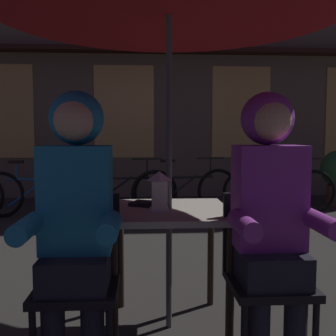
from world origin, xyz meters
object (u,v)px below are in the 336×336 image
Objects in this scene: bicycle_third at (121,191)px; bicycle_fifth at (279,191)px; person_right_hooded at (270,202)px; book at (148,204)px; cafe_table at (169,225)px; person_left_hooded at (76,204)px; chair_right at (265,268)px; chair_left at (79,272)px; bicycle_second at (37,193)px; lantern at (159,190)px; bicycle_fourth at (186,190)px.

bicycle_third is 1.00× the size of bicycle_fifth.
person_right_hooded is 0.81m from book.
cafe_table is 0.53× the size of person_left_hooded.
cafe_table is 3.70× the size of book.
chair_right reaches higher than bicycle_fifth.
cafe_table is at bearing 37.55° from chair_left.
cafe_table is 0.85× the size of chair_right.
bicycle_fifth reaches higher than book.
bicycle_third is (1.18, 0.09, 0.00)m from bicycle_second.
lantern reaches higher than chair_right.
bicycle_fifth is (1.38, -0.11, 0.00)m from bicycle_fourth.
person_left_hooded reaches higher than book.
person_left_hooded is 0.83× the size of bicycle_second.
chair_right is at bearing -89.98° from bicycle_fourth.
person_left_hooded reaches higher than bicycle_fifth.
chair_left is 0.64m from book.
bicycle_second is 1.00× the size of bicycle_third.
cafe_table is 3.20× the size of lantern.
chair_left reaches higher than book.
book is (-0.61, 0.47, 0.26)m from chair_right.
person_right_hooded is at bearing -89.98° from bicycle_fourth.
lantern is 0.17× the size of person_left_hooded.
bicycle_third is at bearing 90.18° from person_left_hooded.
bicycle_second is at bearing 107.80° from chair_left.
person_left_hooded is at bearing -138.43° from cafe_table.
person_right_hooded is (0.54, -0.36, -0.01)m from lantern.
chair_left is at bearing -121.91° from bicycle_fifth.
chair_left is 1.03m from person_right_hooded.
lantern is 3.99m from bicycle_fifth.
cafe_table is at bearing -118.76° from bicycle_fifth.
person_right_hooded reaches higher than chair_left.
person_right_hooded reaches higher than bicycle_fifth.
chair_left is at bearing -144.27° from lantern.
person_right_hooded reaches higher than chair_right.
chair_left is at bearing 180.00° from chair_right.
bicycle_fourth is (0.54, 3.56, -0.51)m from lantern.
person_right_hooded is 3.95m from bicycle_fourth.
bicycle_second is 1.00× the size of bicycle_fifth.
chair_right is at bearing 90.00° from person_right_hooded.
chair_right is 0.52× the size of bicycle_fifth.
chair_right is (0.48, -0.37, -0.15)m from cafe_table.
bicycle_third is 3.39m from book.
person_left_hooded is 0.85× the size of bicycle_fourth.
chair_right reaches higher than bicycle_second.
person_right_hooded is (0.96, -0.06, 0.36)m from chair_left.
bicycle_fifth reaches higher than cafe_table.
lantern reaches higher than bicycle_fifth.
bicycle_third is (-0.01, 3.87, -0.50)m from person_left_hooded.
cafe_table is 0.62m from chair_left.
chair_right is at bearing -29.24° from lantern.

